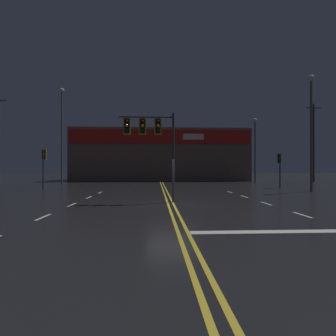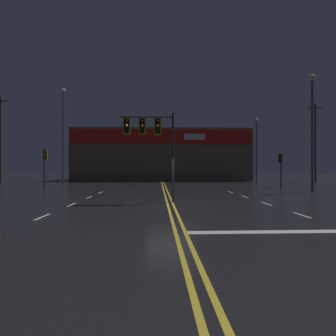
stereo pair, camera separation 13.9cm
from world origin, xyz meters
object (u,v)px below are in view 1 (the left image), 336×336
traffic_signal_corner_northwest (44,160)px  streetlight_far_right (62,125)px  streetlight_median_approach (311,118)px  streetlight_far_median (255,141)px  traffic_signal_corner_northeast (279,163)px  traffic_signal_median (150,133)px

traffic_signal_corner_northwest → streetlight_far_right: 9.16m
streetlight_median_approach → streetlight_far_median: bearing=87.2°
traffic_signal_corner_northeast → streetlight_median_approach: (0.63, -4.43, 3.74)m
traffic_signal_median → streetlight_median_approach: bearing=25.5°
traffic_signal_median → traffic_signal_corner_northeast: 17.04m
streetlight_far_right → streetlight_far_median: bearing=6.7°
traffic_signal_median → streetlight_median_approach: (13.62, 6.50, 2.26)m
traffic_signal_corner_northeast → streetlight_far_right: streetlight_far_right is taller
traffic_signal_corner_northwest → streetlight_median_approach: streetlight_median_approach is taller
traffic_signal_corner_northwest → streetlight_far_median: streetlight_far_median is taller
traffic_signal_median → streetlight_far_right: streetlight_far_right is taller
traffic_signal_median → streetlight_median_approach: streetlight_median_approach is taller
streetlight_median_approach → streetlight_far_right: size_ratio=0.83×
streetlight_far_median → traffic_signal_median: bearing=-124.4°
traffic_signal_median → streetlight_median_approach: size_ratio=0.52×
traffic_signal_median → traffic_signal_corner_northeast: bearing=40.1°
traffic_signal_median → traffic_signal_corner_northwest: 14.42m
traffic_signal_corner_northwest → streetlight_median_approach: size_ratio=0.38×
traffic_signal_corner_northeast → streetlight_far_right: 25.74m
traffic_signal_corner_northeast → streetlight_median_approach: size_ratio=0.35×
streetlight_far_right → streetlight_far_median: (25.63, 3.00, -1.60)m
traffic_signal_corner_northeast → streetlight_far_right: bearing=164.0°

